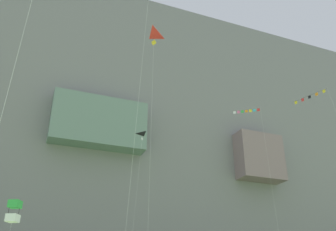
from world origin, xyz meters
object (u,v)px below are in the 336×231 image
Objects in this scene: kite_box_far_left at (14,211)px; kite_banner_upper_right at (250,123)px; kite_delta_near_cliff at (143,145)px; kite_delta_low_center at (149,47)px; kite_banner_low_left at (321,118)px.

kite_box_far_left is 0.33× the size of kite_banner_upper_right.
kite_box_far_left is 0.40× the size of kite_delta_near_cliff.
kite_banner_upper_right is at bearing 24.44° from kite_box_far_left.
kite_delta_low_center is (10.27, 2.91, 18.27)m from kite_box_far_left.
kite_banner_low_left is at bearing 2.05° from kite_box_far_left.
kite_delta_low_center is 21.41m from kite_banner_upper_right.
kite_banner_low_left reaches higher than kite_delta_near_cliff.
kite_delta_near_cliff is (4.08, 14.06, -5.35)m from kite_delta_low_center.
kite_box_far_left is 0.37× the size of kite_banner_low_left.
kite_delta_near_cliff is (14.35, 16.97, 12.92)m from kite_box_far_left.
kite_banner_upper_right reaches higher than kite_delta_low_center.
kite_banner_low_left is at bearing -5.32° from kite_delta_low_center.
kite_delta_near_cliff is 0.92× the size of kite_banner_low_left.
kite_delta_low_center is 1.12× the size of kite_banner_low_left.
kite_banner_low_left is (1.01, -12.11, -4.36)m from kite_banner_upper_right.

